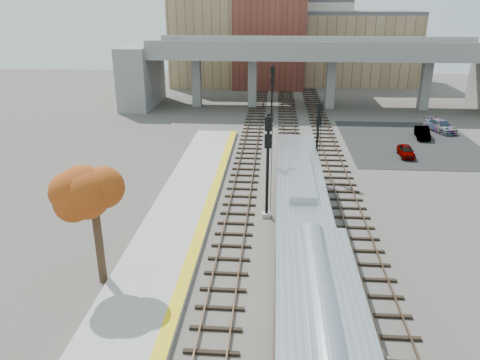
% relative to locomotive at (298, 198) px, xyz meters
% --- Properties ---
extents(ground, '(160.00, 160.00, 0.00)m').
position_rel_locomotive_xyz_m(ground, '(-1.00, -6.63, -2.28)').
color(ground, '#47423D').
rests_on(ground, ground).
extents(platform, '(4.50, 60.00, 0.35)m').
position_rel_locomotive_xyz_m(platform, '(-8.25, -6.63, -2.10)').
color(platform, '#9E9E99').
rests_on(platform, ground).
extents(yellow_strip, '(0.70, 60.00, 0.01)m').
position_rel_locomotive_xyz_m(yellow_strip, '(-6.35, -6.63, -1.92)').
color(yellow_strip, yellow).
rests_on(yellow_strip, platform).
extents(tracks, '(10.70, 95.00, 0.25)m').
position_rel_locomotive_xyz_m(tracks, '(-0.07, 5.87, -2.20)').
color(tracks, black).
rests_on(tracks, ground).
extents(overpass, '(54.00, 12.00, 9.50)m').
position_rel_locomotive_xyz_m(overpass, '(3.92, 38.37, 3.53)').
color(overpass, slate).
rests_on(overpass, ground).
extents(buildings_far, '(43.00, 21.00, 20.60)m').
position_rel_locomotive_xyz_m(buildings_far, '(0.26, 59.94, 5.60)').
color(buildings_far, '#9F825C').
rests_on(buildings_far, ground).
extents(parking_lot, '(14.00, 18.00, 0.04)m').
position_rel_locomotive_xyz_m(parking_lot, '(13.00, 21.37, -2.26)').
color(parking_lot, black).
rests_on(parking_lot, ground).
extents(locomotive, '(3.02, 19.05, 4.10)m').
position_rel_locomotive_xyz_m(locomotive, '(0.00, 0.00, 0.00)').
color(locomotive, '#A8AAB2').
rests_on(locomotive, ground).
extents(signal_mast_near, '(0.60, 0.64, 7.52)m').
position_rel_locomotive_xyz_m(signal_mast_near, '(-2.10, 1.64, 1.54)').
color(signal_mast_near, '#9E9E99').
rests_on(signal_mast_near, ground).
extents(signal_mast_mid, '(0.60, 0.64, 6.63)m').
position_rel_locomotive_xyz_m(signal_mast_mid, '(2.00, 10.39, 0.93)').
color(signal_mast_mid, '#9E9E99').
rests_on(signal_mast_mid, ground).
extents(signal_mast_far, '(0.60, 0.64, 7.29)m').
position_rel_locomotive_xyz_m(signal_mast_far, '(-2.10, 27.47, 1.38)').
color(signal_mast_far, '#9E9E99').
rests_on(signal_mast_far, ground).
extents(tree, '(3.60, 3.60, 6.96)m').
position_rel_locomotive_xyz_m(tree, '(-10.89, -7.12, 2.88)').
color(tree, '#382619').
rests_on(tree, ground).
extents(car_a, '(1.42, 3.34, 1.13)m').
position_rel_locomotive_xyz_m(car_a, '(11.28, 16.37, -1.67)').
color(car_a, '#99999E').
rests_on(car_a, parking_lot).
extents(car_b, '(1.79, 3.90, 1.24)m').
position_rel_locomotive_xyz_m(car_b, '(14.74, 23.15, -1.62)').
color(car_b, '#99999E').
rests_on(car_b, parking_lot).
extents(car_c, '(3.31, 4.98, 1.34)m').
position_rel_locomotive_xyz_m(car_c, '(17.69, 26.25, -1.57)').
color(car_c, '#99999E').
rests_on(car_c, parking_lot).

